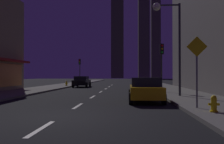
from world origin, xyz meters
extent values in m
cube|color=black|center=(0.00, 32.00, -0.05)|extent=(78.00, 136.00, 0.10)
cube|color=#605E59|center=(7.00, 32.00, 0.07)|extent=(4.00, 76.00, 0.15)
cube|color=#605E59|center=(-7.00, 32.00, 0.07)|extent=(4.00, 76.00, 0.15)
cube|color=silver|center=(0.00, -2.00, 0.01)|extent=(0.16, 2.20, 0.01)
cube|color=silver|center=(0.00, 3.20, 0.01)|extent=(0.16, 2.20, 0.01)
cube|color=silver|center=(0.00, 8.40, 0.01)|extent=(0.16, 2.20, 0.01)
cube|color=silver|center=(0.00, 13.60, 0.01)|extent=(0.16, 2.20, 0.01)
cube|color=silver|center=(0.00, 18.80, 0.01)|extent=(0.16, 2.20, 0.01)
cube|color=silver|center=(0.00, 24.00, 0.01)|extent=(0.16, 2.20, 0.01)
cube|color=silver|center=(0.00, 29.20, 0.01)|extent=(0.16, 2.20, 0.01)
cube|color=#4D493A|center=(-3.04, 120.19, 39.01)|extent=(6.63, 5.29, 78.03)
cube|color=brown|center=(10.53, 111.57, 23.40)|extent=(5.38, 7.71, 46.80)
cube|color=#4B4738|center=(21.89, 158.39, 39.25)|extent=(6.45, 6.00, 78.50)
cube|color=gold|center=(3.60, 5.46, 0.61)|extent=(1.80, 4.20, 0.65)
cube|color=black|center=(3.60, 5.26, 1.17)|extent=(1.64, 2.00, 0.55)
cylinder|color=black|center=(2.72, 6.86, 0.34)|extent=(0.22, 0.68, 0.68)
cylinder|color=black|center=(4.48, 6.86, 0.34)|extent=(0.22, 0.68, 0.68)
cylinder|color=black|center=(2.72, 4.06, 0.34)|extent=(0.22, 0.68, 0.68)
cylinder|color=black|center=(4.48, 4.06, 0.34)|extent=(0.22, 0.68, 0.68)
sphere|color=white|center=(3.05, 7.51, 0.67)|extent=(0.18, 0.18, 0.18)
sphere|color=white|center=(4.15, 7.51, 0.67)|extent=(0.18, 0.18, 0.18)
cube|color=black|center=(-3.60, 22.79, 0.61)|extent=(1.80, 4.20, 0.65)
cube|color=black|center=(-3.60, 22.59, 1.17)|extent=(1.64, 2.00, 0.55)
cylinder|color=black|center=(-4.48, 24.19, 0.34)|extent=(0.22, 0.68, 0.68)
cylinder|color=black|center=(-2.72, 24.19, 0.34)|extent=(0.22, 0.68, 0.68)
cylinder|color=black|center=(-4.48, 21.39, 0.34)|extent=(0.22, 0.68, 0.68)
cylinder|color=black|center=(-2.72, 21.39, 0.34)|extent=(0.22, 0.68, 0.68)
sphere|color=white|center=(-4.15, 24.84, 0.67)|extent=(0.18, 0.18, 0.18)
sphere|color=white|center=(-3.05, 24.84, 0.67)|extent=(0.18, 0.18, 0.18)
cylinder|color=yellow|center=(5.90, 0.65, 0.43)|extent=(0.22, 0.22, 0.55)
sphere|color=yellow|center=(5.90, 0.65, 0.70)|extent=(0.21, 0.21, 0.21)
cylinder|color=yellow|center=(5.90, 0.65, 0.18)|extent=(0.30, 0.30, 0.06)
cylinder|color=yellow|center=(5.74, 0.65, 0.45)|extent=(0.10, 0.10, 0.10)
cylinder|color=yellow|center=(6.06, 0.65, 0.45)|extent=(0.10, 0.10, 0.10)
cylinder|color=gold|center=(-5.90, 23.63, 0.43)|extent=(0.22, 0.22, 0.55)
sphere|color=gold|center=(-5.90, 23.63, 0.70)|extent=(0.21, 0.21, 0.21)
cylinder|color=gold|center=(-5.90, 23.63, 0.18)|extent=(0.30, 0.30, 0.06)
cylinder|color=gold|center=(-6.06, 23.63, 0.45)|extent=(0.10, 0.10, 0.10)
cylinder|color=gold|center=(-5.74, 23.63, 0.45)|extent=(0.10, 0.10, 0.10)
cylinder|color=#2D2D2D|center=(5.50, 12.17, 2.25)|extent=(0.12, 0.12, 4.20)
cube|color=black|center=(5.50, 11.97, 3.85)|extent=(0.32, 0.24, 0.90)
sphere|color=red|center=(5.50, 11.84, 4.13)|extent=(0.18, 0.18, 0.18)
sphere|color=#F2B20C|center=(5.50, 11.84, 3.85)|extent=(0.18, 0.18, 0.18)
sphere|color=#19D833|center=(5.50, 11.84, 3.57)|extent=(0.18, 0.18, 0.18)
cylinder|color=#2D2D2D|center=(-5.50, 30.87, 2.25)|extent=(0.12, 0.12, 4.20)
cube|color=black|center=(-5.50, 30.67, 3.85)|extent=(0.32, 0.24, 0.90)
sphere|color=red|center=(-5.50, 30.54, 4.13)|extent=(0.18, 0.18, 0.18)
sphere|color=#F2B20C|center=(-5.50, 30.54, 3.85)|extent=(0.18, 0.18, 0.18)
sphere|color=#19D833|center=(-5.50, 30.54, 3.57)|extent=(0.18, 0.18, 0.18)
cylinder|color=#38383D|center=(6.20, 8.15, 3.40)|extent=(0.16, 0.16, 6.50)
cylinder|color=#38383D|center=(5.40, 8.15, 6.55)|extent=(1.60, 0.12, 0.12)
sphere|color=#FCF7CC|center=(4.60, 8.15, 6.45)|extent=(0.56, 0.56, 0.56)
cylinder|color=slate|center=(5.60, 1.87, 1.35)|extent=(0.08, 0.08, 2.40)
cube|color=yellow|center=(5.60, 1.84, 2.85)|extent=(0.91, 0.03, 0.91)
camera|label=1|loc=(2.55, -8.91, 1.59)|focal=38.38mm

